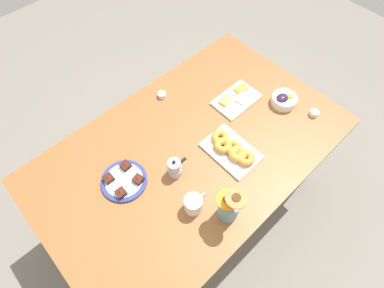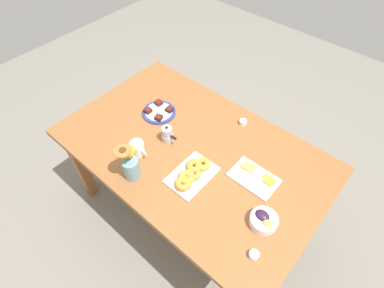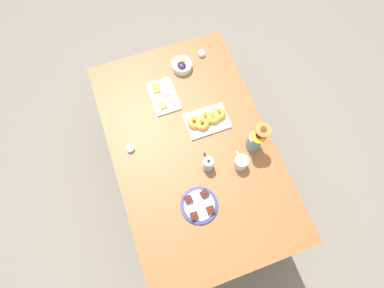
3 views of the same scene
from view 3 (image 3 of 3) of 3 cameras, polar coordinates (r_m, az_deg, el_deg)
name	(u,v)px [view 3 (image 3 of 3)]	position (r m, az deg, el deg)	size (l,w,h in m)	color
ground_plane	(192,177)	(2.60, 0.00, -6.21)	(6.00, 6.00, 0.00)	slate
dining_table	(192,151)	(1.97, 0.00, -1.31)	(1.60, 1.00, 0.74)	brown
coffee_mug	(241,162)	(1.83, 9.30, -3.43)	(0.12, 0.08, 0.09)	white
grape_bowl	(182,65)	(2.15, -1.93, 14.74)	(0.14, 0.14, 0.07)	white
cheese_platter	(163,96)	(2.05, -5.51, 9.06)	(0.26, 0.17, 0.03)	white
croissant_platter	(207,120)	(1.94, 2.93, 4.64)	(0.19, 0.28, 0.05)	white
jam_cup_honey	(202,54)	(2.23, 1.83, 16.83)	(0.05, 0.05, 0.03)	white
jam_cup_berry	(130,148)	(1.91, -11.71, -0.82)	(0.05, 0.05, 0.03)	white
dessert_plate	(199,205)	(1.79, 1.40, -11.58)	(0.22, 0.22, 0.05)	navy
flower_vase	(255,140)	(1.86, 11.91, 0.69)	(0.11, 0.12, 0.24)	#6B939E
moka_pot	(208,164)	(1.81, 3.08, -3.79)	(0.11, 0.07, 0.12)	#B7B7BC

